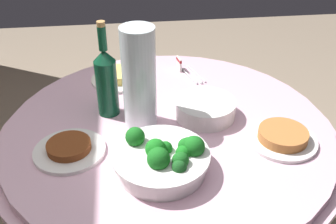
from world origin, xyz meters
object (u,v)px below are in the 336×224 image
at_px(broccoli_bowl, 163,159).
at_px(label_placard_front, 179,63).
at_px(decorative_fruit_vase, 139,83).
at_px(food_plate_stir_fry, 69,149).
at_px(food_plate_noodles, 119,77).
at_px(plate_stack, 205,108).
at_px(serving_tongs, 193,75).
at_px(food_plate_peanuts, 282,137).
at_px(wine_bottle, 106,80).

xyz_separation_m(broccoli_bowl, label_placard_front, (0.63, -0.14, -0.01)).
bearing_deg(decorative_fruit_vase, food_plate_stir_fry, 120.91).
distance_m(broccoli_bowl, food_plate_noodles, 0.57).
distance_m(plate_stack, decorative_fruit_vase, 0.26).
xyz_separation_m(plate_stack, decorative_fruit_vase, (-0.01, 0.22, 0.12)).
xyz_separation_m(plate_stack, food_plate_noodles, (0.29, 0.29, -0.01)).
relative_size(serving_tongs, food_plate_peanuts, 0.75).
bearing_deg(label_placard_front, wine_bottle, 135.64).
bearing_deg(serving_tongs, food_plate_peanuts, -157.13).
distance_m(broccoli_bowl, decorative_fruit_vase, 0.28).
bearing_deg(broccoli_bowl, plate_stack, -33.70).
bearing_deg(serving_tongs, label_placard_front, 38.34).
xyz_separation_m(plate_stack, label_placard_front, (0.36, 0.04, 0.00)).
relative_size(broccoli_bowl, serving_tongs, 1.69).
bearing_deg(food_plate_peanuts, food_plate_stir_fry, 87.46).
bearing_deg(broccoli_bowl, serving_tongs, -18.61).
height_order(decorative_fruit_vase, food_plate_stir_fry, decorative_fruit_vase).
xyz_separation_m(plate_stack, food_plate_stir_fry, (-0.15, 0.45, -0.02)).
bearing_deg(wine_bottle, label_placard_front, -44.36).
xyz_separation_m(decorative_fruit_vase, label_placard_front, (0.37, -0.19, -0.12)).
relative_size(broccoli_bowl, wine_bottle, 0.83).
distance_m(plate_stack, label_placard_front, 0.36).
height_order(decorative_fruit_vase, label_placard_front, decorative_fruit_vase).
relative_size(broccoli_bowl, decorative_fruit_vase, 0.82).
bearing_deg(decorative_fruit_vase, wine_bottle, 55.58).
relative_size(broccoli_bowl, food_plate_noodles, 1.27).
relative_size(decorative_fruit_vase, food_plate_noodles, 1.55).
relative_size(serving_tongs, label_placard_front, 3.02).
bearing_deg(plate_stack, broccoli_bowl, 146.30).
height_order(plate_stack, label_placard_front, plate_stack).
height_order(decorative_fruit_vase, food_plate_noodles, decorative_fruit_vase).
bearing_deg(broccoli_bowl, food_plate_noodles, 11.88).
bearing_deg(food_plate_stir_fry, decorative_fruit_vase, -59.09).
bearing_deg(wine_bottle, food_plate_peanuts, -113.76).
distance_m(food_plate_noodles, food_plate_stir_fry, 0.47).
distance_m(plate_stack, food_plate_stir_fry, 0.48).
distance_m(wine_bottle, food_plate_peanuts, 0.61).
bearing_deg(food_plate_noodles, decorative_fruit_vase, -167.12).
relative_size(decorative_fruit_vase, food_plate_peanuts, 1.55).
bearing_deg(plate_stack, serving_tongs, -2.40).
xyz_separation_m(food_plate_noodles, label_placard_front, (0.07, -0.26, 0.01)).
bearing_deg(food_plate_stir_fry, broccoli_bowl, -112.86).
relative_size(serving_tongs, food_plate_stir_fry, 0.75).
xyz_separation_m(wine_bottle, decorative_fruit_vase, (-0.07, -0.11, 0.02)).
height_order(wine_bottle, serving_tongs, wine_bottle).
distance_m(food_plate_peanuts, food_plate_stir_fry, 0.67).
bearing_deg(food_plate_stir_fry, wine_bottle, -29.77).
xyz_separation_m(broccoli_bowl, plate_stack, (0.27, -0.18, -0.01)).
height_order(broccoli_bowl, decorative_fruit_vase, decorative_fruit_vase).
bearing_deg(plate_stack, food_plate_stir_fry, 108.21).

